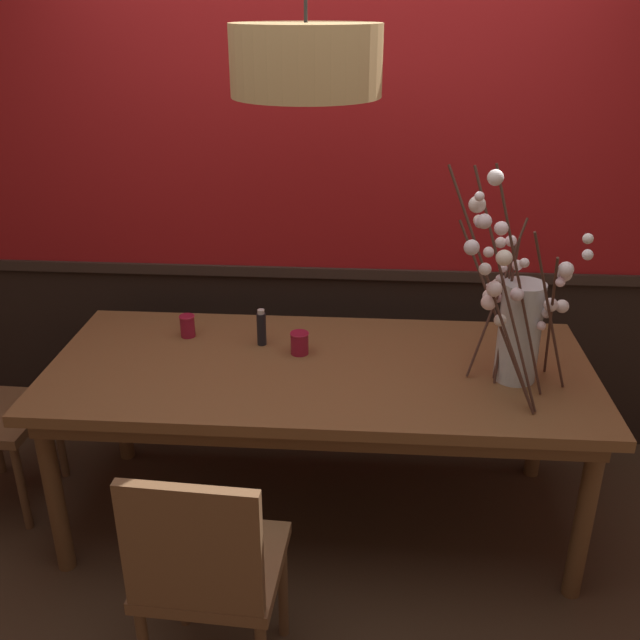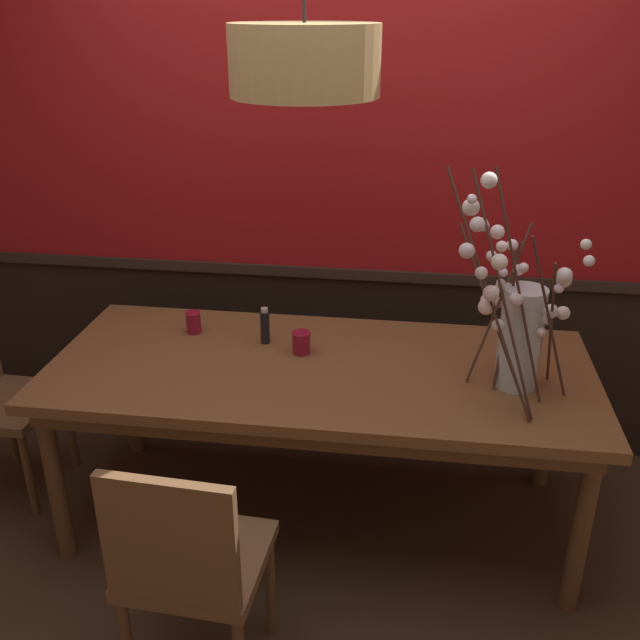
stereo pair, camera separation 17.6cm
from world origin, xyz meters
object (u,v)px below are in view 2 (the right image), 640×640
at_px(dining_table, 320,382).
at_px(chair_far_side_right, 400,329).
at_px(candle_holder_nearer_edge, 194,322).
at_px(chair_near_side_left, 189,562).
at_px(pendant_lamp, 305,60).
at_px(candle_holder_nearer_center, 301,342).
at_px(chair_far_side_left, 276,328).
at_px(vase_with_blossoms, 517,328).
at_px(condiment_bottle, 265,326).

xyz_separation_m(dining_table, chair_far_side_right, (0.30, 0.92, -0.17)).
bearing_deg(candle_holder_nearer_edge, chair_far_side_right, 37.61).
bearing_deg(chair_near_side_left, pendant_lamp, 73.60).
distance_m(candle_holder_nearer_center, candle_holder_nearer_edge, 0.52).
relative_size(dining_table, chair_far_side_left, 2.52).
height_order(candle_holder_nearer_edge, pendant_lamp, pendant_lamp).
distance_m(chair_far_side_right, candle_holder_nearer_edge, 1.17).
xyz_separation_m(vase_with_blossoms, condiment_bottle, (-1.01, 0.25, -0.17)).
xyz_separation_m(vase_with_blossoms, candle_holder_nearer_edge, (-1.34, 0.31, -0.20)).
distance_m(chair_far_side_left, candle_holder_nearer_center, 0.91).
xyz_separation_m(chair_far_side_right, condiment_bottle, (-0.56, -0.75, 0.32)).
relative_size(dining_table, candle_holder_nearer_edge, 22.11).
distance_m(chair_near_side_left, chair_far_side_left, 1.80).
bearing_deg(chair_far_side_right, candle_holder_nearer_center, -115.48).
height_order(chair_far_side_right, vase_with_blossoms, vase_with_blossoms).
xyz_separation_m(chair_near_side_left, candle_holder_nearer_edge, (-0.31, 1.13, 0.29)).
xyz_separation_m(chair_far_side_right, pendant_lamp, (-0.34, -0.99, 1.41)).
distance_m(chair_near_side_left, candle_holder_nearer_edge, 1.21).
distance_m(candle_holder_nearer_center, pendant_lamp, 1.13).
relative_size(chair_near_side_left, vase_with_blossoms, 1.05).
bearing_deg(vase_with_blossoms, dining_table, 173.73).
relative_size(chair_far_side_left, condiment_bottle, 5.39).
bearing_deg(candle_holder_nearer_center, dining_table, -45.97).
xyz_separation_m(condiment_bottle, pendant_lamp, (0.22, -0.25, 1.09)).
distance_m(chair_far_side_right, vase_with_blossoms, 1.20).
height_order(chair_far_side_right, pendant_lamp, pendant_lamp).
xyz_separation_m(dining_table, chair_near_side_left, (-0.28, -0.90, -0.16)).
distance_m(chair_far_side_left, pendant_lamp, 1.77).
distance_m(candle_holder_nearer_center, condiment_bottle, 0.19).
bearing_deg(vase_with_blossoms, chair_far_side_left, 138.63).
bearing_deg(vase_with_blossoms, chair_far_side_right, 114.05).
bearing_deg(candle_holder_nearer_center, condiment_bottle, 156.28).
bearing_deg(chair_far_side_left, vase_with_blossoms, -41.37).
bearing_deg(candle_holder_nearer_center, vase_with_blossoms, -11.95).
height_order(candle_holder_nearer_center, condiment_bottle, condiment_bottle).
xyz_separation_m(chair_far_side_right, candle_holder_nearer_center, (-0.39, -0.82, 0.29)).
height_order(dining_table, chair_far_side_right, chair_far_side_right).
relative_size(chair_near_side_left, candle_holder_nearer_edge, 9.23).
bearing_deg(chair_far_side_right, vase_with_blossoms, -65.95).
bearing_deg(dining_table, candle_holder_nearer_center, 134.03).
height_order(chair_near_side_left, candle_holder_nearer_edge, chair_near_side_left).
bearing_deg(dining_table, pendant_lamp, -118.49).
distance_m(candle_holder_nearer_edge, pendant_lamp, 1.28).
bearing_deg(chair_far_side_right, candle_holder_nearer_edge, -142.39).
bearing_deg(candle_holder_nearer_center, chair_far_side_right, 64.52).
height_order(candle_holder_nearer_edge, condiment_bottle, condiment_bottle).
height_order(vase_with_blossoms, candle_holder_nearer_center, vase_with_blossoms).
relative_size(dining_table, pendant_lamp, 2.07).
height_order(dining_table, candle_holder_nearer_center, candle_holder_nearer_center).
bearing_deg(candle_holder_nearer_edge, chair_near_side_left, -74.41).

